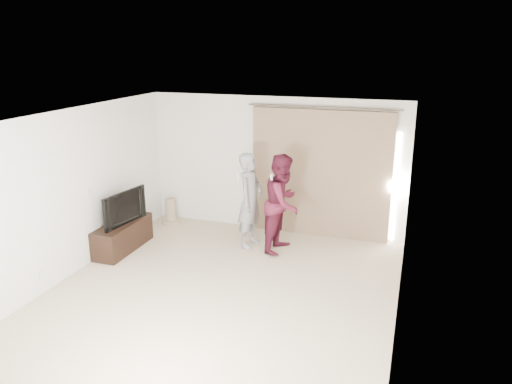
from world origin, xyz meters
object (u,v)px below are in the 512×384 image
person_man (250,200)px  person_woman (283,203)px  tv_console (123,236)px  tv (120,207)px

person_man → person_woman: 0.60m
tv_console → tv: tv is taller
tv_console → tv: bearing=0.0°
tv_console → person_man: 2.36m
person_woman → tv: bearing=-161.9°
person_man → person_woman: (0.60, -0.01, 0.01)m
tv_console → person_woman: person_woman is taller
person_woman → person_man: bearing=179.4°
tv → person_man: person_man is taller
tv_console → person_woman: 2.90m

